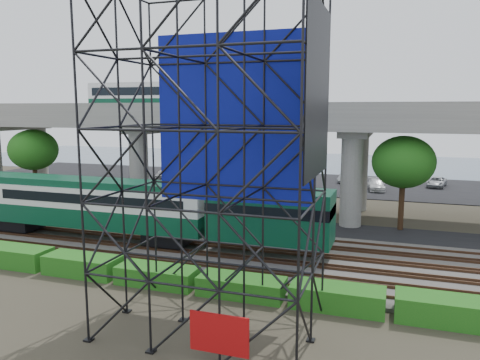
% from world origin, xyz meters
% --- Properties ---
extents(ground, '(140.00, 140.00, 0.00)m').
position_xyz_m(ground, '(0.00, 0.00, 0.00)').
color(ground, '#474233').
rests_on(ground, ground).
extents(ballast_bed, '(90.00, 12.00, 0.20)m').
position_xyz_m(ballast_bed, '(0.00, 2.00, 0.10)').
color(ballast_bed, slate).
rests_on(ballast_bed, ground).
extents(service_road, '(90.00, 5.00, 0.08)m').
position_xyz_m(service_road, '(0.00, 10.50, 0.04)').
color(service_road, black).
rests_on(service_road, ground).
extents(parking_lot, '(90.00, 18.00, 0.08)m').
position_xyz_m(parking_lot, '(0.00, 34.00, 0.04)').
color(parking_lot, black).
rests_on(parking_lot, ground).
extents(harbor_water, '(140.00, 40.00, 0.03)m').
position_xyz_m(harbor_water, '(0.00, 56.00, 0.01)').
color(harbor_water, '#425A6D').
rests_on(harbor_water, ground).
extents(rail_tracks, '(90.00, 9.52, 0.16)m').
position_xyz_m(rail_tracks, '(0.00, 2.00, 0.28)').
color(rail_tracks, '#472D1E').
rests_on(rail_tracks, ballast_bed).
extents(commuter_train, '(29.30, 3.06, 4.30)m').
position_xyz_m(commuter_train, '(-5.99, 2.00, 2.88)').
color(commuter_train, black).
rests_on(commuter_train, rail_tracks).
extents(overpass, '(80.00, 12.00, 12.40)m').
position_xyz_m(overpass, '(-0.81, 16.00, 8.21)').
color(overpass, '#9E9B93').
rests_on(overpass, ground).
extents(scaffold_tower, '(9.36, 6.36, 15.00)m').
position_xyz_m(scaffold_tower, '(5.86, -7.98, 7.47)').
color(scaffold_tower, black).
rests_on(scaffold_tower, ground).
extents(hedge_strip, '(34.60, 1.80, 1.20)m').
position_xyz_m(hedge_strip, '(1.01, -4.30, 0.56)').
color(hedge_strip, '#166216').
rests_on(hedge_strip, ground).
extents(trees, '(40.94, 16.94, 7.69)m').
position_xyz_m(trees, '(-4.67, 16.17, 5.57)').
color(trees, '#382314').
rests_on(trees, ground).
extents(suv, '(6.14, 3.96, 1.57)m').
position_xyz_m(suv, '(-5.48, 10.51, 0.87)').
color(suv, black).
rests_on(suv, service_road).
extents(parked_cars, '(38.38, 9.67, 1.31)m').
position_xyz_m(parked_cars, '(0.61, 33.28, 0.69)').
color(parked_cars, '#BBBBBB').
rests_on(parked_cars, parking_lot).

